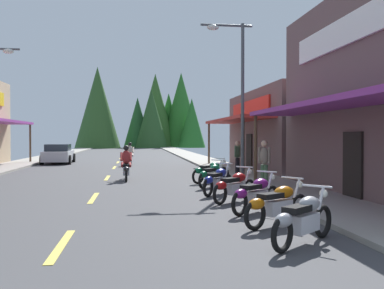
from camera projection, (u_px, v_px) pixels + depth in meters
The scene contains 19 objects.
ground at pixel (117, 165), 30.49m from camera, with size 10.84×90.91×0.10m, color #424244.
sidewalk_left at pixel (20, 164), 29.62m from camera, with size 2.46×90.91×0.12m, color gray.
sidewalk_right at pixel (209, 162), 31.36m from camera, with size 2.46×90.91×0.12m, color gray.
centerline_dashes at pixel (119, 160), 35.13m from camera, with size 0.16×68.64×0.01m.
storefront_right_far at pixel (302, 131), 25.07m from camera, with size 8.16×10.82×4.57m.
streetlamp_right at pixel (235, 80), 18.00m from camera, with size 2.20×0.30×6.72m.
motorcycle_parked_right_0 at pixel (303, 218), 7.68m from camera, with size 1.71×1.45×1.04m.
motorcycle_parked_right_1 at pixel (277, 204), 9.33m from camera, with size 1.86×1.23×1.04m.
motorcycle_parked_right_2 at pixel (256, 194), 10.99m from camera, with size 1.68×1.48×1.04m.
motorcycle_parked_right_3 at pixel (235, 186), 12.73m from camera, with size 1.66×1.50×1.04m.
motorcycle_parked_right_4 at pixel (218, 180), 14.38m from camera, with size 1.37×1.77×1.04m.
motorcycle_parked_right_5 at pixel (212, 174), 16.48m from camera, with size 1.39×1.75×1.04m.
motorcycle_parked_right_6 at pixel (211, 171), 17.99m from camera, with size 1.83×1.28×1.04m.
rider_cruising_lead at pixel (126, 166), 19.01m from camera, with size 0.60×2.14×1.57m.
rider_cruising_trailing at pixel (130, 156), 28.69m from camera, with size 0.60×2.14×1.57m.
pedestrian_by_shop at pixel (237, 155), 21.37m from camera, with size 0.43×0.46×1.74m.
pedestrian_waiting at pixel (264, 161), 15.91m from camera, with size 0.41×0.50×1.81m.
parked_car_curbside at pixel (58, 154), 30.93m from camera, with size 2.20×4.37×1.40m.
treeline_backdrop at pixel (151, 113), 76.66m from camera, with size 22.46×13.99×13.86m.
Camera 1 is at (1.32, -0.44, 1.96)m, focal length 40.02 mm.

